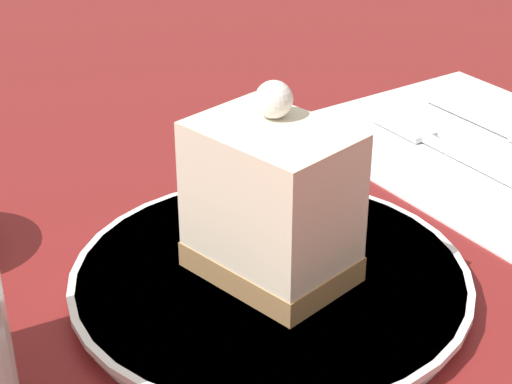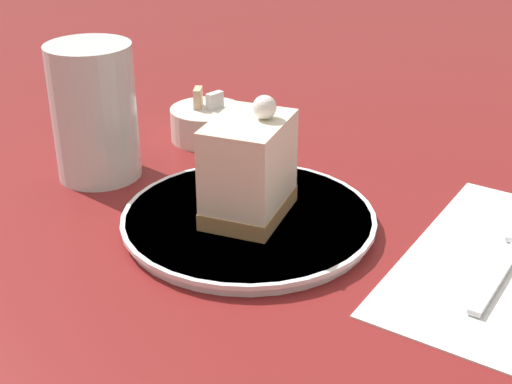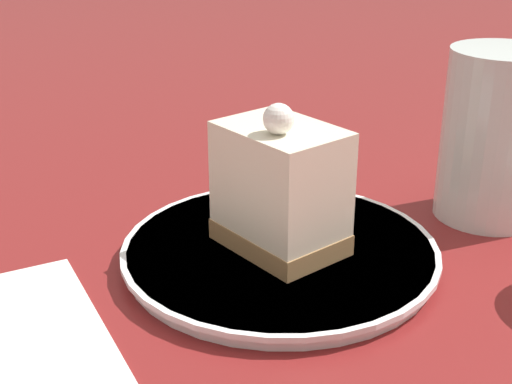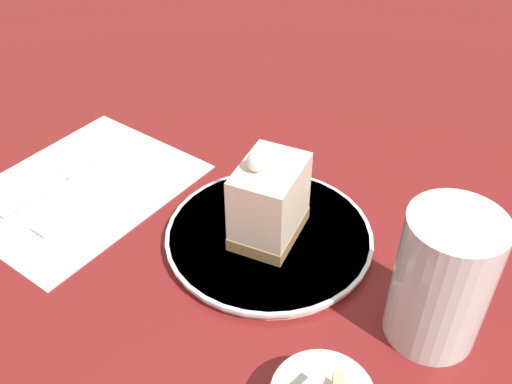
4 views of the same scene
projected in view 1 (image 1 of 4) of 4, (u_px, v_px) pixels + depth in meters
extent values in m
plane|color=maroon|center=(290.00, 279.00, 0.49)|extent=(4.00, 4.00, 0.00)
cylinder|color=white|center=(273.00, 283.00, 0.47)|extent=(0.21, 0.21, 0.01)
cylinder|color=white|center=(273.00, 277.00, 0.47)|extent=(0.22, 0.22, 0.00)
cube|color=#9E7547|center=(273.00, 262.00, 0.47)|extent=(0.06, 0.08, 0.01)
cube|color=#EFE5C6|center=(274.00, 192.00, 0.45)|extent=(0.06, 0.08, 0.07)
sphere|color=white|center=(274.00, 99.00, 0.44)|extent=(0.02, 0.02, 0.02)
cube|color=white|center=(487.00, 149.00, 0.64)|extent=(0.26, 0.30, 0.00)
cube|color=silver|center=(485.00, 167.00, 0.60)|extent=(0.03, 0.12, 0.00)
cube|color=silver|center=(404.00, 127.00, 0.66)|extent=(0.03, 0.05, 0.00)
cube|color=silver|center=(470.00, 116.00, 0.68)|extent=(0.03, 0.09, 0.00)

